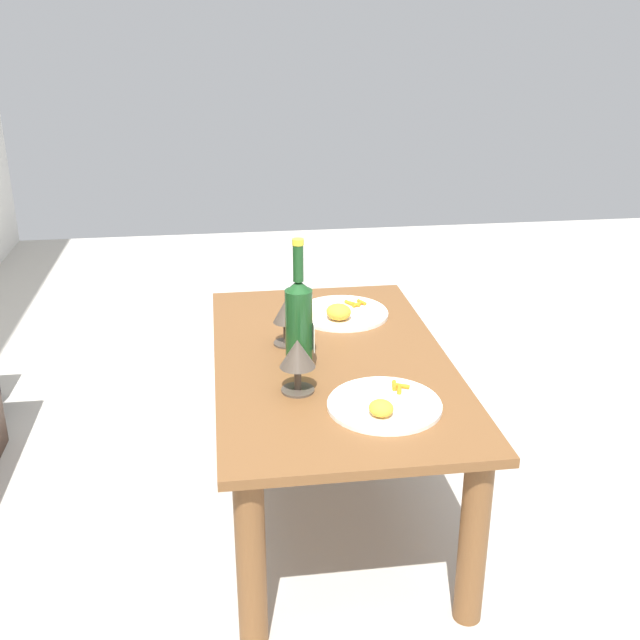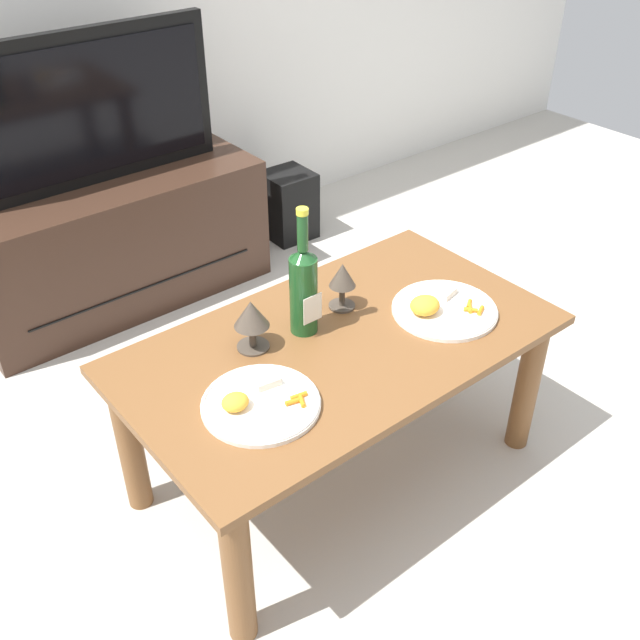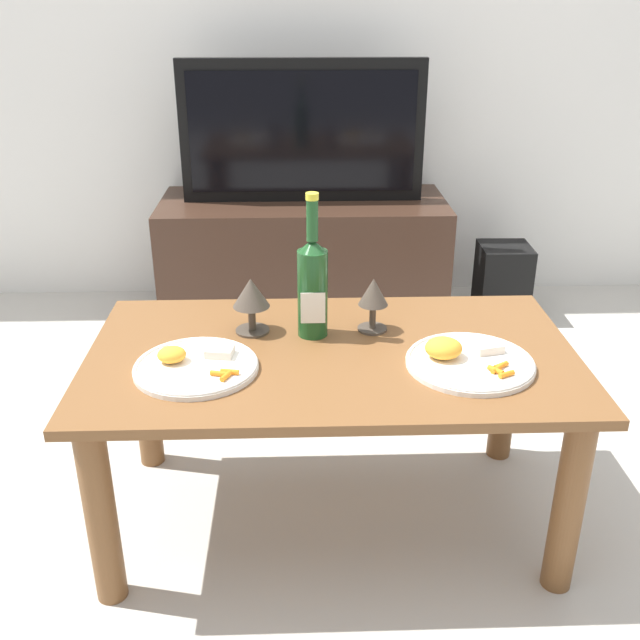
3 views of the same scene
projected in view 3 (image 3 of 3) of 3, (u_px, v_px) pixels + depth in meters
ground_plane at (331, 515)px, 1.95m from camera, size 6.40×6.40×0.00m
dining_table at (332, 384)px, 1.78m from camera, size 1.17×0.66×0.49m
tv_stand at (304, 259)px, 3.04m from camera, size 1.16×0.50×0.51m
tv_screen at (302, 132)px, 2.82m from camera, size 0.95×0.05×0.55m
floor_speaker at (502, 281)px, 3.09m from camera, size 0.21×0.21×0.31m
wine_bottle at (313, 283)px, 1.77m from camera, size 0.08×0.08×0.36m
goblet_left at (251, 296)px, 1.81m from camera, size 0.09×0.09×0.14m
goblet_right at (373, 296)px, 1.82m from camera, size 0.08×0.08×0.14m
dinner_plate_left at (195, 365)px, 1.66m from camera, size 0.29×0.29×0.05m
dinner_plate_right at (467, 360)px, 1.68m from camera, size 0.30×0.30×0.06m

